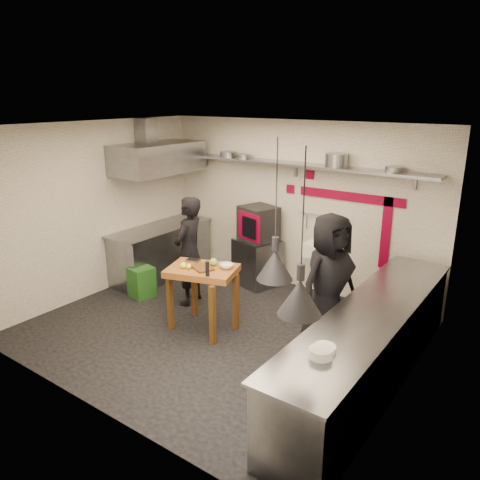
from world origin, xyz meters
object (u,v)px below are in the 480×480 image
Objects in this scene: oven_stand at (257,262)px; chef_right at (329,282)px; chef_left at (189,251)px; green_bin at (142,282)px; prep_table at (203,299)px; combi_oven at (258,223)px.

chef_right is (1.92, -1.26, 0.50)m from oven_stand.
chef_left reaches higher than oven_stand.
prep_table reaches higher than green_bin.
combi_oven is 1.16× the size of green_bin.
combi_oven is 0.63× the size of prep_table.
chef_right is at bearing 5.30° from green_bin.
chef_left is 0.95× the size of chef_right.
combi_oven is 2.33m from chef_right.
prep_table is 1.77m from chef_right.
combi_oven is 0.32× the size of chef_right.
oven_stand is 0.87× the size of prep_table.
green_bin is at bearing 151.95° from prep_table.
green_bin is 1.05m from chef_left.
chef_left reaches higher than combi_oven.
oven_stand is at bearing 150.37° from chef_left.
chef_left is (0.80, 0.29, 0.61)m from green_bin.
chef_right is (2.36, 0.00, 0.04)m from chef_left.
chef_right is at bearing 79.68° from chef_left.
prep_table is 0.54× the size of chef_left.
oven_stand is 1.85m from prep_table.
oven_stand is 0.47× the size of chef_left.
prep_table is at bearing -10.11° from green_bin.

